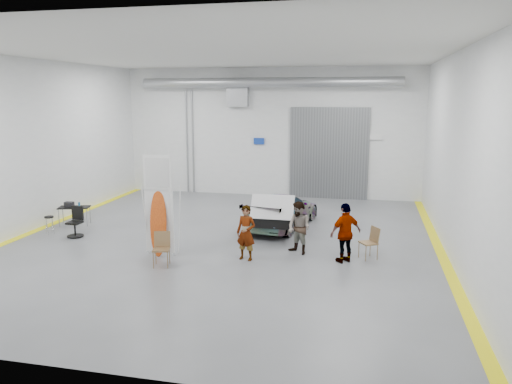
% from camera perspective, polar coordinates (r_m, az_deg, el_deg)
% --- Properties ---
extents(ground, '(16.00, 16.00, 0.00)m').
position_cam_1_polar(ground, '(16.46, -3.91, -5.73)').
color(ground, '#5C5E63').
rests_on(ground, ground).
extents(room_shell, '(14.02, 16.18, 6.01)m').
position_cam_1_polar(room_shell, '(17.86, -1.29, 8.91)').
color(room_shell, silver).
rests_on(room_shell, ground).
extents(sedan_car, '(2.49, 4.44, 1.21)m').
position_cam_1_polar(sedan_car, '(18.19, 2.96, -2.12)').
color(sedan_car, silver).
rests_on(sedan_car, ground).
extents(person_a, '(0.66, 0.51, 1.62)m').
position_cam_1_polar(person_a, '(14.49, -1.15, -4.68)').
color(person_a, '#91654F').
rests_on(person_a, ground).
extents(person_b, '(0.99, 0.93, 1.61)m').
position_cam_1_polar(person_b, '(15.11, 4.95, -4.11)').
color(person_b, slate).
rests_on(person_b, ground).
extents(person_c, '(1.05, 0.96, 1.74)m').
position_cam_1_polar(person_c, '(14.49, 10.19, -4.62)').
color(person_c, '#A15235').
rests_on(person_c, ground).
extents(surfboard_display, '(0.91, 0.27, 3.22)m').
position_cam_1_polar(surfboard_display, '(15.00, -11.05, -2.41)').
color(surfboard_display, white).
rests_on(surfboard_display, ground).
extents(folding_chair_near, '(0.55, 0.57, 0.96)m').
position_cam_1_polar(folding_chair_near, '(14.35, -10.72, -7.18)').
color(folding_chair_near, brown).
rests_on(folding_chair_near, ground).
extents(folding_chair_far, '(0.60, 0.72, 0.95)m').
position_cam_1_polar(folding_chair_far, '(15.09, 12.69, -6.36)').
color(folding_chair_far, brown).
rests_on(folding_chair_far, ground).
extents(shop_stool, '(0.32, 0.32, 0.63)m').
position_cam_1_polar(shop_stool, '(18.67, -22.52, -3.54)').
color(shop_stool, black).
rests_on(shop_stool, ground).
extents(work_table, '(1.20, 0.82, 0.89)m').
position_cam_1_polar(work_table, '(19.59, -20.20, -1.59)').
color(work_table, gray).
rests_on(work_table, ground).
extents(office_chair, '(0.54, 0.54, 1.02)m').
position_cam_1_polar(office_chair, '(18.01, -19.91, -3.43)').
color(office_chair, black).
rests_on(office_chair, ground).
extents(trunk_lid, '(1.42, 0.86, 0.04)m').
position_cam_1_polar(trunk_lid, '(16.28, 1.88, -1.40)').
color(trunk_lid, silver).
rests_on(trunk_lid, sedan_car).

